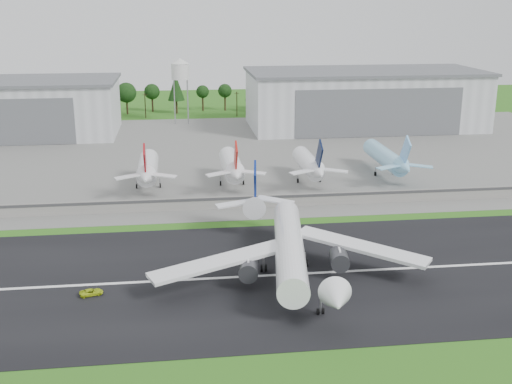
{
  "coord_description": "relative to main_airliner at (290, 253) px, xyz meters",
  "views": [
    {
      "loc": [
        -7.79,
        -109.34,
        53.84
      ],
      "look_at": [
        11.12,
        40.0,
        9.0
      ],
      "focal_mm": 45.0,
      "sensor_mm": 36.0,
      "label": 1
    }
  ],
  "objects": [
    {
      "name": "ground_vehicle",
      "position": [
        -39.13,
        -4.37,
        -4.18
      ],
      "size": [
        4.81,
        3.16,
        1.23
      ],
      "primitive_type": "imported",
      "rotation": [
        0.0,
        0.0,
        1.85
      ],
      "color": "#B1C817",
      "rests_on": "runway"
    },
    {
      "name": "water_tower",
      "position": [
        -19.2,
        175.43,
        19.66
      ],
      "size": [
        8.4,
        8.4,
        29.4
      ],
      "color": "#99999E",
      "rests_on": "ground"
    },
    {
      "name": "hangar_east",
      "position": [
        60.8,
        155.35,
        7.73
      ],
      "size": [
        102.0,
        47.0,
        25.2
      ],
      "color": "silver",
      "rests_on": "ground"
    },
    {
      "name": "runway_centerline",
      "position": [
        -14.2,
        0.43,
        -4.78
      ],
      "size": [
        220.0,
        1.0,
        0.02
      ],
      "primitive_type": "cube",
      "color": "white",
      "rests_on": "runway"
    },
    {
      "name": "main_airliner",
      "position": [
        0.0,
        0.0,
        0.0
      ],
      "size": [
        56.69,
        59.2,
        18.17
      ],
      "rotation": [
        0.0,
        0.0,
        3.0
      ],
      "color": "white",
      "rests_on": "runway"
    },
    {
      "name": "parked_jet_red_b",
      "position": [
        -5.64,
        67.01,
        1.39
      ],
      "size": [
        7.36,
        31.29,
        16.8
      ],
      "color": "white",
      "rests_on": "ground"
    },
    {
      "name": "ground",
      "position": [
        -14.2,
        -9.57,
        -4.89
      ],
      "size": [
        600.0,
        600.0,
        0.0
      ],
      "primitive_type": "plane",
      "color": "#266718",
      "rests_on": "ground"
    },
    {
      "name": "blast_fence",
      "position": [
        -14.2,
        45.42,
        -3.09
      ],
      "size": [
        240.0,
        0.61,
        3.5
      ],
      "color": "gray",
      "rests_on": "ground"
    },
    {
      "name": "runway",
      "position": [
        -14.2,
        0.43,
        -4.84
      ],
      "size": [
        320.0,
        60.0,
        0.1
      ],
      "primitive_type": "cube",
      "color": "black",
      "rests_on": "ground"
    },
    {
      "name": "treeline",
      "position": [
        -14.2,
        205.43,
        -4.89
      ],
      "size": [
        320.0,
        16.0,
        22.0
      ],
      "primitive_type": null,
      "color": "black",
      "rests_on": "ground"
    },
    {
      "name": "parked_jet_skyblue",
      "position": [
        44.5,
        71.98,
        1.15
      ],
      "size": [
        7.36,
        37.29,
        16.59
      ],
      "color": "#8DCFF3",
      "rests_on": "ground"
    },
    {
      "name": "parked_jet_navy",
      "position": [
        18.24,
        66.97,
        1.16
      ],
      "size": [
        7.36,
        31.29,
        16.56
      ],
      "color": "white",
      "rests_on": "ground"
    },
    {
      "name": "utility_poles",
      "position": [
        -14.2,
        190.43,
        -4.89
      ],
      "size": [
        230.0,
        3.0,
        12.0
      ],
      "primitive_type": null,
      "color": "black",
      "rests_on": "ground"
    },
    {
      "name": "apron",
      "position": [
        -14.2,
        110.43,
        -4.84
      ],
      "size": [
        320.0,
        150.0,
        0.1
      ],
      "primitive_type": "cube",
      "color": "slate",
      "rests_on": "ground"
    },
    {
      "name": "parked_jet_red_a",
      "position": [
        -30.82,
        67.01,
        1.36
      ],
      "size": [
        7.36,
        31.29,
        16.77
      ],
      "color": "white",
      "rests_on": "ground"
    }
  ]
}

